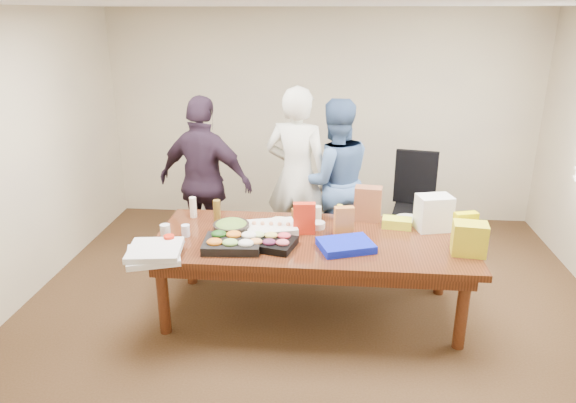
# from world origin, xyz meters

# --- Properties ---
(floor) EXTENTS (5.50, 5.00, 0.02)m
(floor) POSITION_xyz_m (0.00, 0.00, -0.01)
(floor) COLOR #47301E
(floor) RESTS_ON ground
(ceiling) EXTENTS (5.50, 5.00, 0.02)m
(ceiling) POSITION_xyz_m (0.00, 0.00, 2.71)
(ceiling) COLOR white
(ceiling) RESTS_ON wall_back
(wall_back) EXTENTS (5.50, 0.04, 2.70)m
(wall_back) POSITION_xyz_m (0.00, 2.50, 1.35)
(wall_back) COLOR beige
(wall_back) RESTS_ON floor
(wall_front) EXTENTS (5.50, 0.04, 2.70)m
(wall_front) POSITION_xyz_m (0.00, -2.50, 1.35)
(wall_front) COLOR beige
(wall_front) RESTS_ON floor
(wall_left) EXTENTS (0.04, 5.00, 2.70)m
(wall_left) POSITION_xyz_m (-2.75, 0.00, 1.35)
(wall_left) COLOR beige
(wall_left) RESTS_ON floor
(conference_table) EXTENTS (2.80, 1.20, 0.75)m
(conference_table) POSITION_xyz_m (0.00, 0.00, 0.38)
(conference_table) COLOR #4C1C0F
(conference_table) RESTS_ON floor
(office_chair) EXTENTS (0.68, 0.68, 1.13)m
(office_chair) POSITION_xyz_m (1.10, 1.31, 0.56)
(office_chair) COLOR black
(office_chair) RESTS_ON floor
(person_center) EXTENTS (0.80, 0.63, 1.94)m
(person_center) POSITION_xyz_m (-0.22, 1.12, 0.97)
(person_center) COLOR silver
(person_center) RESTS_ON floor
(person_right) EXTENTS (1.02, 0.89, 1.80)m
(person_right) POSITION_xyz_m (0.18, 1.21, 0.90)
(person_right) COLOR #436499
(person_right) RESTS_ON floor
(person_left) EXTENTS (1.16, 0.73, 1.85)m
(person_left) POSITION_xyz_m (-1.19, 0.96, 0.92)
(person_left) COLOR black
(person_left) RESTS_ON floor
(veggie_tray) EXTENTS (0.50, 0.40, 0.07)m
(veggie_tray) POSITION_xyz_m (-0.67, -0.27, 0.79)
(veggie_tray) COLOR black
(veggie_tray) RESTS_ON conference_table
(fruit_tray) EXTENTS (0.48, 0.41, 0.06)m
(fruit_tray) POSITION_xyz_m (-0.35, -0.22, 0.78)
(fruit_tray) COLOR black
(fruit_tray) RESTS_ON conference_table
(sheet_cake) EXTENTS (0.52, 0.44, 0.08)m
(sheet_cake) POSITION_xyz_m (-0.38, 0.08, 0.79)
(sheet_cake) COLOR silver
(sheet_cake) RESTS_ON conference_table
(salad_bowl) EXTENTS (0.34, 0.34, 0.11)m
(salad_bowl) POSITION_xyz_m (-0.73, 0.01, 0.80)
(salad_bowl) COLOR black
(salad_bowl) RESTS_ON conference_table
(chip_bag_blue) EXTENTS (0.52, 0.46, 0.07)m
(chip_bag_blue) POSITION_xyz_m (0.29, -0.21, 0.78)
(chip_bag_blue) COLOR #0C1BC7
(chip_bag_blue) RESTS_ON conference_table
(chip_bag_red) EXTENTS (0.21, 0.10, 0.29)m
(chip_bag_red) POSITION_xyz_m (-0.08, 0.10, 0.89)
(chip_bag_red) COLOR red
(chip_bag_red) RESTS_ON conference_table
(chip_bag_yellow) EXTENTS (0.21, 0.13, 0.30)m
(chip_bag_yellow) POSITION_xyz_m (1.30, -0.03, 0.90)
(chip_bag_yellow) COLOR #FFF704
(chip_bag_yellow) RESTS_ON conference_table
(chip_bag_orange) EXTENTS (0.18, 0.11, 0.27)m
(chip_bag_orange) POSITION_xyz_m (0.28, 0.09, 0.88)
(chip_bag_orange) COLOR #C9752F
(chip_bag_orange) RESTS_ON conference_table
(mayo_jar) EXTENTS (0.09, 0.09, 0.14)m
(mayo_jar) POSITION_xyz_m (0.02, 0.44, 0.82)
(mayo_jar) COLOR beige
(mayo_jar) RESTS_ON conference_table
(mustard_bottle) EXTENTS (0.06, 0.06, 0.16)m
(mustard_bottle) POSITION_xyz_m (0.24, 0.44, 0.83)
(mustard_bottle) COLOR yellow
(mustard_bottle) RESTS_ON conference_table
(dressing_bottle) EXTENTS (0.09, 0.09, 0.22)m
(dressing_bottle) POSITION_xyz_m (-0.92, 0.30, 0.86)
(dressing_bottle) COLOR brown
(dressing_bottle) RESTS_ON conference_table
(ranch_bottle) EXTENTS (0.07, 0.07, 0.20)m
(ranch_bottle) POSITION_xyz_m (-1.18, 0.40, 0.85)
(ranch_bottle) COLOR #F8E4CB
(ranch_bottle) RESTS_ON conference_table
(banana_bunch) EXTENTS (0.29, 0.19, 0.09)m
(banana_bunch) POSITION_xyz_m (0.77, 0.31, 0.79)
(banana_bunch) COLOR yellow
(banana_bunch) RESTS_ON conference_table
(bread_loaf) EXTENTS (0.29, 0.20, 0.11)m
(bread_loaf) POSITION_xyz_m (-0.08, 0.44, 0.80)
(bread_loaf) COLOR brown
(bread_loaf) RESTS_ON conference_table
(kraft_bag) EXTENTS (0.27, 0.18, 0.33)m
(kraft_bag) POSITION_xyz_m (0.51, 0.48, 0.92)
(kraft_bag) COLOR brown
(kraft_bag) RESTS_ON conference_table
(red_cup) EXTENTS (0.10, 0.10, 0.12)m
(red_cup) POSITION_xyz_m (-1.20, -0.33, 0.81)
(red_cup) COLOR red
(red_cup) RESTS_ON conference_table
(clear_cup_a) EXTENTS (0.11, 0.11, 0.12)m
(clear_cup_a) POSITION_xyz_m (-1.30, -0.11, 0.81)
(clear_cup_a) COLOR silver
(clear_cup_a) RESTS_ON conference_table
(clear_cup_b) EXTENTS (0.09, 0.09, 0.11)m
(clear_cup_b) POSITION_xyz_m (-1.13, -0.06, 0.80)
(clear_cup_b) COLOR white
(clear_cup_b) RESTS_ON conference_table
(pizza_box_lower) EXTENTS (0.53, 0.53, 0.05)m
(pizza_box_lower) POSITION_xyz_m (-1.27, -0.52, 0.77)
(pizza_box_lower) COLOR white
(pizza_box_lower) RESTS_ON conference_table
(pizza_box_upper) EXTENTS (0.47, 0.47, 0.05)m
(pizza_box_upper) POSITION_xyz_m (-1.25, -0.52, 0.82)
(pizza_box_upper) COLOR silver
(pizza_box_upper) RESTS_ON pizza_box_lower
(plate_a) EXTENTS (0.34, 0.34, 0.02)m
(plate_a) POSITION_xyz_m (1.09, 0.36, 0.76)
(plate_a) COLOR white
(plate_a) RESTS_ON conference_table
(plate_b) EXTENTS (0.28, 0.28, 0.02)m
(plate_b) POSITION_xyz_m (0.90, 0.52, 0.76)
(plate_b) COLOR silver
(plate_b) RESTS_ON conference_table
(dip_bowl_a) EXTENTS (0.16, 0.16, 0.06)m
(dip_bowl_a) POSITION_xyz_m (0.04, 0.23, 0.78)
(dip_bowl_a) COLOR beige
(dip_bowl_a) RESTS_ON conference_table
(dip_bowl_b) EXTENTS (0.20, 0.20, 0.07)m
(dip_bowl_b) POSITION_xyz_m (-0.32, 0.25, 0.78)
(dip_bowl_b) COLOR beige
(dip_bowl_b) RESTS_ON conference_table
(grocery_bag_white) EXTENTS (0.35, 0.28, 0.33)m
(grocery_bag_white) POSITION_xyz_m (1.09, 0.29, 0.91)
(grocery_bag_white) COLOR white
(grocery_bag_white) RESTS_ON conference_table
(grocery_bag_yellow) EXTENTS (0.29, 0.22, 0.27)m
(grocery_bag_yellow) POSITION_xyz_m (1.30, -0.21, 0.89)
(grocery_bag_yellow) COLOR yellow
(grocery_bag_yellow) RESTS_ON conference_table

